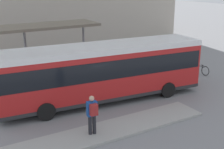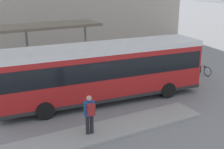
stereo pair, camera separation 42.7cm
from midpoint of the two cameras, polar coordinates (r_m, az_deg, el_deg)
name	(u,v)px [view 1 (the left image)]	position (r m, az deg, el deg)	size (l,w,h in m)	color
ground_plane	(103,100)	(18.00, -2.28, -4.69)	(120.00, 120.00, 0.00)	gray
curb_island	(110,130)	(14.50, -1.21, -10.14)	(9.86, 1.80, 0.12)	#9E9E99
city_bus	(103,69)	(17.39, -2.32, 1.07)	(11.80, 3.53, 3.22)	red
pedestrian_waiting	(92,113)	(13.62, -4.52, -6.99)	(0.46, 0.48, 1.80)	#232328
bicycle_black	(200,69)	(23.53, 15.32, 0.95)	(0.48, 1.65, 0.71)	black
bicycle_white	(191,67)	(23.92, 13.75, 1.38)	(0.48, 1.71, 0.74)	black
station_shelter	(24,29)	(21.17, -16.37, 7.96)	(9.92, 2.66, 3.74)	#706656
potted_planter_near_shelter	(3,89)	(18.97, -19.94, -2.44)	(0.78, 0.78, 1.27)	slate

